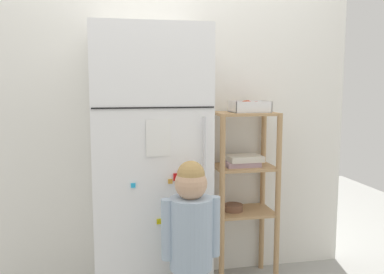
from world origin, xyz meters
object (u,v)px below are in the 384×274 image
(pantry_shelf_unit, at_px, (243,179))
(refrigerator, at_px, (150,168))
(fruit_bin, at_px, (249,107))
(child_standing, at_px, (191,233))

(pantry_shelf_unit, bearing_deg, refrigerator, -168.97)
(refrigerator, bearing_deg, pantry_shelf_unit, 11.03)
(refrigerator, relative_size, fruit_bin, 6.87)
(refrigerator, xyz_separation_m, fruit_bin, (0.67, 0.11, 0.36))
(child_standing, height_order, fruit_bin, fruit_bin)
(child_standing, distance_m, pantry_shelf_unit, 0.77)
(refrigerator, xyz_separation_m, pantry_shelf_unit, (0.64, 0.13, -0.13))
(refrigerator, distance_m, child_standing, 0.56)
(fruit_bin, bearing_deg, child_standing, -131.58)
(child_standing, relative_size, fruit_bin, 3.93)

